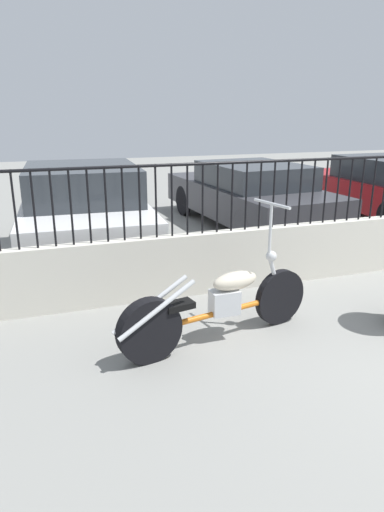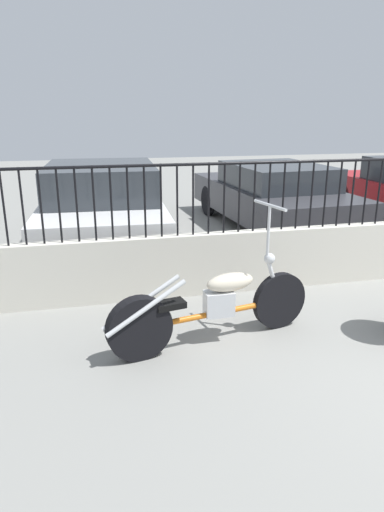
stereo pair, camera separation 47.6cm
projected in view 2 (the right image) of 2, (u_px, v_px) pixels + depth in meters
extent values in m
cube|color=beige|center=(353.00, 253.00, 6.07)|extent=(10.65, 0.18, 0.76)
cylinder|color=black|center=(4.00, 208.00, 4.89)|extent=(0.02, 0.02, 0.85)
cylinder|color=black|center=(23.00, 207.00, 4.94)|extent=(0.02, 0.02, 0.85)
cylinder|color=black|center=(41.00, 206.00, 4.98)|extent=(0.02, 0.02, 0.85)
cylinder|color=black|center=(59.00, 205.00, 5.02)|extent=(0.02, 0.02, 0.85)
cylinder|color=black|center=(77.00, 205.00, 5.06)|extent=(0.02, 0.02, 0.85)
cylinder|color=black|center=(94.00, 204.00, 5.10)|extent=(0.02, 0.02, 0.85)
cylinder|color=black|center=(111.00, 203.00, 5.14)|extent=(0.02, 0.02, 0.85)
cylinder|color=black|center=(128.00, 202.00, 5.18)|extent=(0.02, 0.02, 0.85)
cylinder|color=black|center=(145.00, 202.00, 5.23)|extent=(0.02, 0.02, 0.85)
cylinder|color=black|center=(161.00, 201.00, 5.27)|extent=(0.02, 0.02, 0.85)
cylinder|color=black|center=(177.00, 200.00, 5.31)|extent=(0.02, 0.02, 0.85)
cylinder|color=black|center=(193.00, 199.00, 5.35)|extent=(0.02, 0.02, 0.85)
cylinder|color=black|center=(209.00, 199.00, 5.39)|extent=(0.02, 0.02, 0.85)
cylinder|color=black|center=(224.00, 198.00, 5.43)|extent=(0.02, 0.02, 0.85)
cylinder|color=black|center=(239.00, 197.00, 5.47)|extent=(0.02, 0.02, 0.85)
cylinder|color=black|center=(254.00, 197.00, 5.52)|extent=(0.02, 0.02, 0.85)
cylinder|color=black|center=(269.00, 196.00, 5.56)|extent=(0.02, 0.02, 0.85)
cylinder|color=black|center=(283.00, 196.00, 5.60)|extent=(0.02, 0.02, 0.85)
cylinder|color=black|center=(298.00, 195.00, 5.64)|extent=(0.02, 0.02, 0.85)
cylinder|color=black|center=(312.00, 194.00, 5.68)|extent=(0.02, 0.02, 0.85)
cylinder|color=black|center=(325.00, 194.00, 5.72)|extent=(0.02, 0.02, 0.85)
cylinder|color=black|center=(339.00, 193.00, 5.77)|extent=(0.02, 0.02, 0.85)
cylinder|color=black|center=(353.00, 193.00, 5.81)|extent=(0.02, 0.02, 0.85)
cylinder|color=black|center=(366.00, 192.00, 5.85)|extent=(0.02, 0.02, 0.85)
cylinder|color=black|center=(379.00, 191.00, 5.89)|extent=(0.02, 0.02, 0.85)
cylinder|color=black|center=(363.00, 160.00, 5.70)|extent=(10.65, 0.04, 0.04)
cylinder|color=black|center=(279.00, 301.00, 4.73)|extent=(0.60, 0.20, 0.60)
cylinder|color=black|center=(139.00, 328.00, 4.12)|extent=(0.62, 0.25, 0.61)
cylinder|color=orange|center=(214.00, 314.00, 4.43)|extent=(1.39, 0.34, 0.06)
cube|color=silver|center=(219.00, 303.00, 4.42)|extent=(0.28, 0.18, 0.24)
ellipsoid|color=beige|center=(230.00, 282.00, 4.41)|extent=(0.53, 0.30, 0.18)
cube|color=black|center=(170.00, 305.00, 4.19)|extent=(0.31, 0.21, 0.06)
cylinder|color=silver|center=(273.00, 279.00, 4.62)|extent=(0.23, 0.09, 0.51)
sphere|color=silver|center=(270.00, 258.00, 4.53)|extent=(0.11, 0.11, 0.11)
cylinder|color=silver|center=(268.00, 232.00, 4.43)|extent=(0.03, 0.03, 0.52)
cylinder|color=silver|center=(270.00, 205.00, 4.35)|extent=(0.13, 0.52, 0.03)
cylinder|color=silver|center=(146.00, 308.00, 4.02)|extent=(0.75, 0.20, 0.43)
cylinder|color=silver|center=(141.00, 302.00, 4.14)|extent=(0.75, 0.20, 0.43)
cylinder|color=black|center=(58.00, 213.00, 8.76)|extent=(0.14, 0.64, 0.64)
cylinder|color=black|center=(149.00, 209.00, 9.05)|extent=(0.14, 0.64, 0.64)
cylinder|color=black|center=(40.00, 252.00, 6.29)|extent=(0.14, 0.64, 0.64)
cylinder|color=black|center=(165.00, 246.00, 6.59)|extent=(0.14, 0.64, 0.64)
cube|color=silver|center=(103.00, 214.00, 7.61)|extent=(2.07, 4.33, 0.60)
cube|color=#2D3338|center=(101.00, 182.00, 7.23)|extent=(1.77, 2.12, 0.54)
cylinder|color=black|center=(208.00, 201.00, 9.95)|extent=(0.15, 0.65, 0.64)
cylinder|color=black|center=(277.00, 197.00, 10.40)|extent=(0.15, 0.65, 0.64)
cylinder|color=black|center=(260.00, 230.00, 7.49)|extent=(0.15, 0.65, 0.64)
cylinder|color=black|center=(347.00, 223.00, 7.95)|extent=(0.15, 0.65, 0.64)
cube|color=#38383D|center=(270.00, 200.00, 8.88)|extent=(2.03, 4.44, 0.58)
cube|color=#2D3338|center=(277.00, 176.00, 8.53)|extent=(1.72, 2.18, 0.42)
cylinder|color=black|center=(344.00, 198.00, 10.31)|extent=(0.11, 0.64, 0.64)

